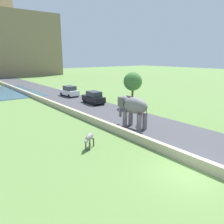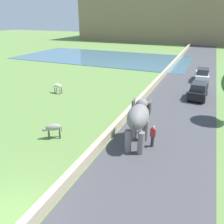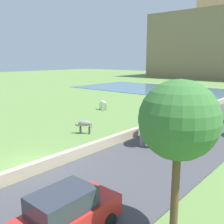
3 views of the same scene
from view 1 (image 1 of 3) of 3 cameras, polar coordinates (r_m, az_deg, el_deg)
ground_plane at (r=14.20m, az=18.50°, el=-14.75°), size 220.00×220.00×0.00m
road_surface at (r=31.55m, az=-7.29°, el=1.89°), size 7.00×120.00×0.06m
barrier_wall at (r=28.01m, az=-11.88°, el=0.77°), size 0.40×110.00×0.67m
elephant at (r=20.92m, az=5.47°, el=1.26°), size 1.68×3.54×2.99m
person_beside_elephant at (r=21.95m, az=7.22°, el=-1.30°), size 0.36×0.22×1.63m
car_white at (r=38.46m, az=-10.92°, el=5.28°), size 1.94×4.07×1.80m
car_black at (r=32.06m, az=-4.77°, el=3.73°), size 1.95×4.08×1.80m
cow_grey at (r=16.57m, az=-5.87°, el=-6.59°), size 1.33×1.07×1.15m
tree_near at (r=29.58m, az=5.35°, el=7.77°), size 2.45×2.45×4.67m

